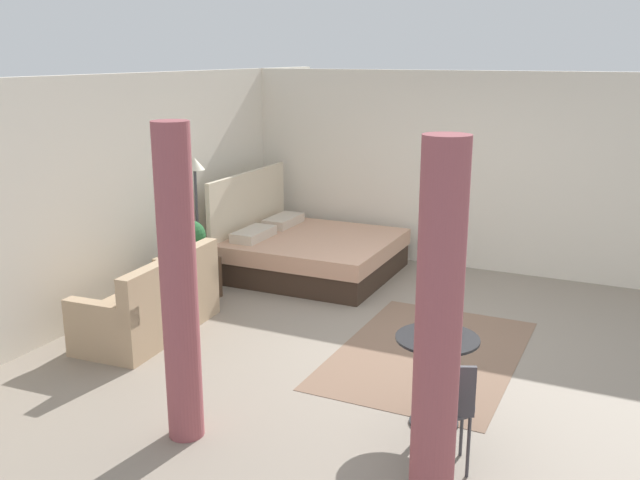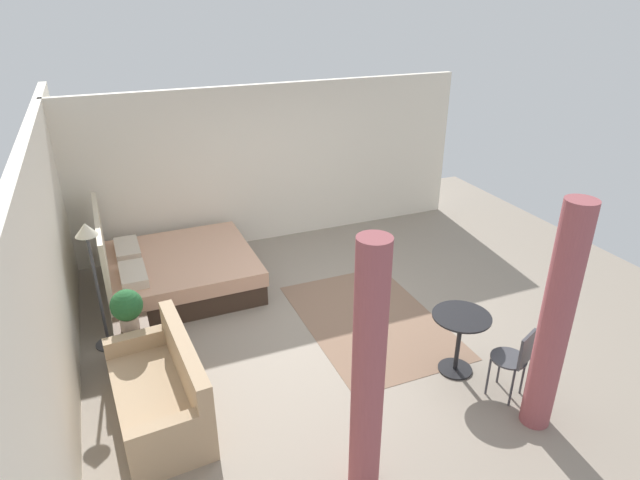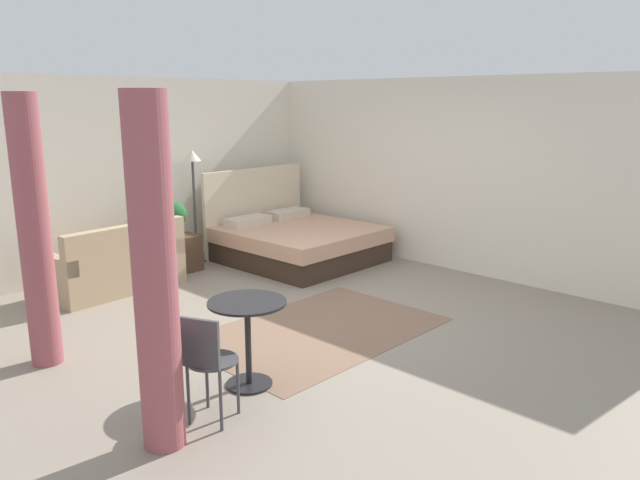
% 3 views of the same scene
% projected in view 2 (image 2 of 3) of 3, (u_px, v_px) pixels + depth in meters
% --- Properties ---
extents(ground_plane, '(8.42, 9.52, 0.02)m').
position_uv_depth(ground_plane, '(343.00, 315.00, 7.06)').
color(ground_plane, gray).
extents(wall_back, '(8.42, 0.12, 2.57)m').
position_uv_depth(wall_back, '(50.00, 275.00, 5.38)').
color(wall_back, silver).
rests_on(wall_back, ground).
extents(wall_right, '(0.12, 6.52, 2.57)m').
position_uv_depth(wall_right, '(275.00, 164.00, 8.77)').
color(wall_right, silver).
rests_on(wall_right, ground).
extents(area_rug, '(2.46, 1.63, 0.01)m').
position_uv_depth(area_rug, '(370.00, 320.00, 6.92)').
color(area_rug, '#7F604C').
rests_on(area_rug, ground).
extents(bed, '(1.91, 2.01, 1.27)m').
position_uv_depth(bed, '(176.00, 271.00, 7.54)').
color(bed, '#38281E').
rests_on(bed, ground).
extents(couch, '(1.62, 0.86, 0.84)m').
position_uv_depth(couch, '(162.00, 394.00, 5.26)').
color(couch, tan).
rests_on(couch, ground).
extents(nightstand, '(0.41, 0.38, 0.49)m').
position_uv_depth(nightstand, '(134.00, 342.00, 6.10)').
color(nightstand, '#473323').
rests_on(nightstand, ground).
extents(potted_plant, '(0.35, 0.35, 0.48)m').
position_uv_depth(potted_plant, '(127.00, 307.00, 5.79)').
color(potted_plant, tan).
rests_on(potted_plant, nightstand).
extents(floor_lamp, '(0.30, 0.30, 1.59)m').
position_uv_depth(floor_lamp, '(91.00, 257.00, 5.95)').
color(floor_lamp, '#3F3F44').
rests_on(floor_lamp, ground).
extents(balcony_table, '(0.63, 0.63, 0.72)m').
position_uv_depth(balcony_table, '(460.00, 333.00, 5.82)').
color(balcony_table, black).
rests_on(balcony_table, ground).
extents(cafe_chair_near_window, '(0.49, 0.49, 0.82)m').
position_uv_depth(cafe_chair_near_window, '(516.00, 357.00, 5.42)').
color(cafe_chair_near_window, '#3F3F44').
rests_on(cafe_chair_near_window, ground).
extents(curtain_left, '(0.28, 0.28, 2.34)m').
position_uv_depth(curtain_left, '(556.00, 321.00, 4.83)').
color(curtain_left, '#994C51').
rests_on(curtain_left, ground).
extents(curtain_right, '(0.26, 0.26, 2.34)m').
position_uv_depth(curtain_right, '(368.00, 373.00, 4.17)').
color(curtain_right, '#994C51').
rests_on(curtain_right, ground).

